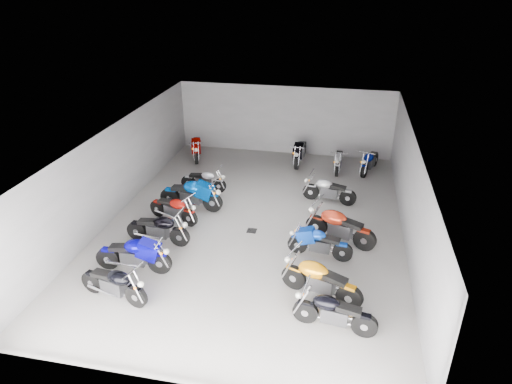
% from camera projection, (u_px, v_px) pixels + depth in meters
% --- Properties ---
extents(ground, '(14.00, 14.00, 0.00)m').
position_uv_depth(ground, '(255.00, 223.00, 15.88)').
color(ground, gray).
rests_on(ground, ground).
extents(wall_back, '(10.00, 0.10, 3.20)m').
position_uv_depth(wall_back, '(285.00, 120.00, 21.33)').
color(wall_back, gray).
rests_on(wall_back, ground).
extents(wall_left, '(0.10, 14.00, 3.20)m').
position_uv_depth(wall_left, '(116.00, 170.00, 16.07)').
color(wall_left, gray).
rests_on(wall_left, ground).
extents(wall_right, '(0.10, 14.00, 3.20)m').
position_uv_depth(wall_right, '(411.00, 195.00, 14.28)').
color(wall_right, gray).
rests_on(wall_right, ground).
extents(ceiling, '(10.00, 14.00, 0.04)m').
position_uv_depth(ceiling, '(255.00, 136.00, 14.46)').
color(ceiling, black).
rests_on(ceiling, wall_back).
extents(drain_grate, '(0.32, 0.32, 0.01)m').
position_uv_depth(drain_grate, '(252.00, 231.00, 15.44)').
color(drain_grate, black).
rests_on(drain_grate, ground).
extents(motorcycle_left_a, '(2.10, 0.65, 0.93)m').
position_uv_depth(motorcycle_left_a, '(114.00, 284.00, 12.04)').
color(motorcycle_left_a, black).
rests_on(motorcycle_left_a, ground).
extents(motorcycle_left_b, '(2.29, 0.47, 1.00)m').
position_uv_depth(motorcycle_left_b, '(134.00, 255.00, 13.18)').
color(motorcycle_left_b, black).
rests_on(motorcycle_left_b, ground).
extents(motorcycle_left_c, '(2.17, 0.46, 0.95)m').
position_uv_depth(motorcycle_left_c, '(159.00, 229.00, 14.56)').
color(motorcycle_left_c, black).
rests_on(motorcycle_left_c, ground).
extents(motorcycle_left_d, '(1.96, 0.77, 0.89)m').
position_uv_depth(motorcycle_left_d, '(174.00, 209.00, 15.84)').
color(motorcycle_left_d, black).
rests_on(motorcycle_left_d, ground).
extents(motorcycle_left_e, '(2.41, 0.51, 1.06)m').
position_uv_depth(motorcycle_left_e, '(192.00, 195.00, 16.61)').
color(motorcycle_left_e, black).
rests_on(motorcycle_left_e, ground).
extents(motorcycle_left_f, '(1.88, 0.40, 0.83)m').
position_uv_depth(motorcycle_left_f, '(204.00, 180.00, 18.05)').
color(motorcycle_left_f, black).
rests_on(motorcycle_left_f, ground).
extents(motorcycle_right_a, '(2.09, 0.50, 0.92)m').
position_uv_depth(motorcycle_right_a, '(334.00, 312.00, 11.05)').
color(motorcycle_right_a, black).
rests_on(motorcycle_right_a, ground).
extents(motorcycle_right_b, '(2.24, 0.95, 1.02)m').
position_uv_depth(motorcycle_right_b, '(320.00, 280.00, 12.08)').
color(motorcycle_right_b, black).
rests_on(motorcycle_right_b, ground).
extents(motorcycle_right_c, '(2.01, 0.47, 0.88)m').
position_uv_depth(motorcycle_right_c, '(319.00, 243.00, 13.87)').
color(motorcycle_right_c, black).
rests_on(motorcycle_right_c, ground).
extents(motorcycle_right_d, '(2.28, 0.99, 1.05)m').
position_uv_depth(motorcycle_right_d, '(340.00, 227.00, 14.57)').
color(motorcycle_right_d, black).
rests_on(motorcycle_right_d, ground).
extents(motorcycle_right_f, '(2.04, 0.52, 0.90)m').
position_uv_depth(motorcycle_right_f, '(329.00, 190.00, 17.14)').
color(motorcycle_right_f, black).
rests_on(motorcycle_right_f, ground).
extents(motorcycle_back_a, '(0.80, 2.18, 0.98)m').
position_uv_depth(motorcycle_back_a, '(197.00, 147.00, 21.16)').
color(motorcycle_back_a, black).
rests_on(motorcycle_back_a, ground).
extents(motorcycle_back_d, '(0.48, 2.28, 1.00)m').
position_uv_depth(motorcycle_back_d, '(300.00, 152.00, 20.61)').
color(motorcycle_back_d, black).
rests_on(motorcycle_back_d, ground).
extents(motorcycle_back_e, '(0.40, 1.98, 0.87)m').
position_uv_depth(motorcycle_back_e, '(338.00, 160.00, 19.87)').
color(motorcycle_back_e, black).
rests_on(motorcycle_back_e, ground).
extents(motorcycle_back_f, '(0.80, 2.01, 0.91)m').
position_uv_depth(motorcycle_back_f, '(370.00, 161.00, 19.70)').
color(motorcycle_back_f, black).
rests_on(motorcycle_back_f, ground).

